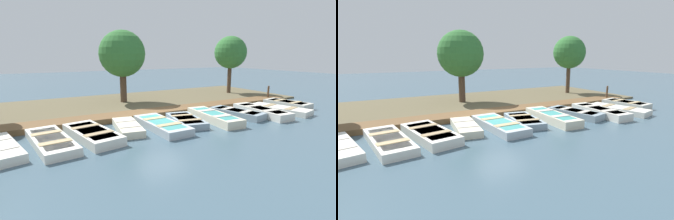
% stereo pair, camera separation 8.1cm
% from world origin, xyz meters
% --- Properties ---
extents(ground_plane, '(80.00, 80.00, 0.00)m').
position_xyz_m(ground_plane, '(0.00, 0.00, 0.00)').
color(ground_plane, '#425B6B').
extents(shore_bank, '(8.00, 24.00, 0.12)m').
position_xyz_m(shore_bank, '(-5.00, 0.00, 0.06)').
color(shore_bank, brown).
rests_on(shore_bank, ground_plane).
extents(dock_walkway, '(1.35, 20.23, 0.26)m').
position_xyz_m(dock_walkway, '(-1.26, 0.00, 0.13)').
color(dock_walkway, brown).
rests_on(dock_walkway, ground_plane).
extents(rowboat_2, '(3.68, 1.63, 0.34)m').
position_xyz_m(rowboat_2, '(1.30, -5.24, 0.16)').
color(rowboat_2, silver).
rests_on(rowboat_2, ground_plane).
extents(rowboat_3, '(3.45, 1.82, 0.39)m').
position_xyz_m(rowboat_3, '(1.24, -3.72, 0.19)').
color(rowboat_3, silver).
rests_on(rowboat_3, ground_plane).
extents(rowboat_4, '(2.74, 1.35, 0.34)m').
position_xyz_m(rowboat_4, '(0.88, -2.09, 0.17)').
color(rowboat_4, beige).
rests_on(rowboat_4, ground_plane).
extents(rowboat_5, '(3.46, 1.35, 0.36)m').
position_xyz_m(rowboat_5, '(1.33, -0.64, 0.18)').
color(rowboat_5, '#B2BCC1').
rests_on(rowboat_5, ground_plane).
extents(rowboat_6, '(2.83, 1.70, 0.33)m').
position_xyz_m(rowboat_6, '(1.17, 0.78, 0.16)').
color(rowboat_6, '#8C9EA8').
rests_on(rowboat_6, ground_plane).
extents(rowboat_7, '(3.63, 1.30, 0.42)m').
position_xyz_m(rowboat_7, '(1.37, 2.34, 0.21)').
color(rowboat_7, beige).
rests_on(rowboat_7, ground_plane).
extents(rowboat_8, '(3.13, 1.69, 0.38)m').
position_xyz_m(rowboat_8, '(1.24, 4.00, 0.19)').
color(rowboat_8, '#8C9EA8').
rests_on(rowboat_8, ground_plane).
extents(rowboat_9, '(3.55, 1.25, 0.42)m').
position_xyz_m(rowboat_9, '(1.66, 5.42, 0.21)').
color(rowboat_9, silver).
rests_on(rowboat_9, ground_plane).
extents(rowboat_10, '(3.47, 1.88, 0.34)m').
position_xyz_m(rowboat_10, '(1.65, 6.96, 0.17)').
color(rowboat_10, silver).
rests_on(rowboat_10, ground_plane).
extents(rowboat_11, '(2.84, 1.53, 0.39)m').
position_xyz_m(rowboat_11, '(0.90, 8.64, 0.19)').
color(rowboat_11, beige).
rests_on(rowboat_11, ground_plane).
extents(mooring_post_far, '(0.13, 0.13, 1.11)m').
position_xyz_m(mooring_post_far, '(-1.19, 9.30, 0.56)').
color(mooring_post_far, brown).
rests_on(mooring_post_far, ground_plane).
extents(park_tree_left, '(3.03, 3.03, 4.84)m').
position_xyz_m(park_tree_left, '(-5.26, -0.04, 3.29)').
color(park_tree_left, '#4C3828').
rests_on(park_tree_left, ground_plane).
extents(park_tree_center, '(2.60, 2.60, 4.72)m').
position_xyz_m(park_tree_center, '(-5.03, 9.08, 3.39)').
color(park_tree_center, '#4C3828').
rests_on(park_tree_center, ground_plane).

